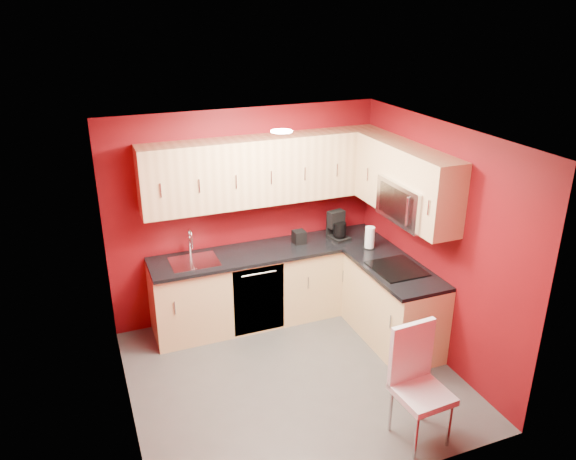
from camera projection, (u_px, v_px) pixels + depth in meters
floor at (293, 377)px, 5.75m from camera, size 3.20×3.20×0.00m
ceiling at (294, 137)px, 4.80m from camera, size 3.20×3.20×0.00m
wall_back at (245, 215)px, 6.57m from camera, size 3.20×0.00×3.20m
wall_front at (373, 354)px, 3.99m from camera, size 3.20×0.00×3.20m
wall_left at (118, 298)px, 4.73m from camera, size 0.00×3.00×3.00m
wall_right at (436, 243)px, 5.82m from camera, size 0.00×3.00×3.00m
base_cabinets_back at (271, 285)px, 6.69m from camera, size 2.80×0.60×0.87m
base_cabinets_right at (393, 305)px, 6.25m from camera, size 0.60×1.30×0.87m
countertop_back at (271, 251)px, 6.50m from camera, size 2.80×0.63×0.04m
countertop_right at (395, 269)px, 6.06m from camera, size 0.63×1.27×0.04m
upper_cabinets_back at (266, 170)px, 6.27m from camera, size 2.80×0.35×0.75m
upper_cabinets_right at (403, 174)px, 5.90m from camera, size 0.35×1.55×0.75m
microwave at (412, 202)px, 5.77m from camera, size 0.42×0.76×0.42m
cooktop at (397, 269)px, 6.01m from camera, size 0.50×0.55×0.01m
sink at (194, 258)px, 6.19m from camera, size 0.52×0.42×0.35m
dishwasher_front at (259, 300)px, 6.35m from camera, size 0.60×0.02×0.82m
downlight at (282, 131)px, 5.07m from camera, size 0.20×0.20×0.01m
coffee_maker at (339, 226)px, 6.71m from camera, size 0.25×0.31×0.34m
napkin_holder at (299, 237)px, 6.64m from camera, size 0.15×0.15×0.15m
paper_towel at (370, 238)px, 6.48m from camera, size 0.15×0.15×0.26m
dining_chair at (423, 388)px, 4.76m from camera, size 0.45×0.47×1.06m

